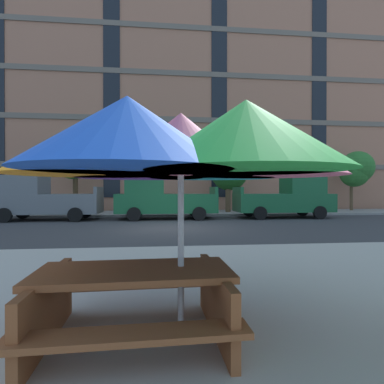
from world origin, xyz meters
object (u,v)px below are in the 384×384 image
(street_tree_left, at_px, (73,158))
(pickup_green_midblock, at_px, (287,199))
(picnic_table, at_px, (135,299))
(pickup_green, at_px, (162,199))
(street_tree_middle, at_px, (229,172))
(street_tree_right, at_px, (355,169))
(patio_umbrella, at_px, (181,148))
(pickup_gray, at_px, (43,200))

(street_tree_left, bearing_deg, pickup_green_midblock, -14.84)
(street_tree_left, relative_size, picnic_table, 2.62)
(pickup_green, distance_m, street_tree_middle, 5.54)
(street_tree_middle, bearing_deg, street_tree_right, 1.77)
(pickup_green_midblock, distance_m, patio_umbrella, 14.34)
(street_tree_right, distance_m, patio_umbrella, 20.67)
(street_tree_right, bearing_deg, pickup_green_midblock, -151.33)
(street_tree_left, distance_m, street_tree_right, 18.32)
(pickup_green_midblock, distance_m, picnic_table, 14.59)
(pickup_green_midblock, relative_size, street_tree_left, 1.06)
(pickup_gray, bearing_deg, picnic_table, -66.46)
(street_tree_right, bearing_deg, patio_umbrella, -128.62)
(street_tree_left, xyz_separation_m, street_tree_middle, (9.57, -0.02, -0.82))
(street_tree_middle, height_order, street_tree_right, street_tree_right)
(pickup_green, height_order, street_tree_right, street_tree_right)
(pickup_green, bearing_deg, street_tree_middle, 36.65)
(street_tree_left, bearing_deg, street_tree_middle, -0.15)
(pickup_green, height_order, street_tree_middle, street_tree_middle)
(pickup_gray, relative_size, street_tree_right, 1.24)
(pickup_green_midblock, bearing_deg, street_tree_middle, 127.95)
(pickup_green, distance_m, pickup_green_midblock, 6.72)
(street_tree_right, distance_m, picnic_table, 21.11)
(pickup_gray, relative_size, pickup_green, 1.00)
(street_tree_left, relative_size, patio_umbrella, 1.49)
(pickup_green_midblock, distance_m, street_tree_right, 7.39)
(pickup_gray, distance_m, street_tree_middle, 10.74)
(pickup_gray, relative_size, patio_umbrella, 1.57)
(patio_umbrella, bearing_deg, pickup_green, 90.50)
(pickup_gray, xyz_separation_m, patio_umbrella, (6.00, -12.70, 0.89))
(pickup_gray, xyz_separation_m, pickup_green_midblock, (12.61, 0.00, 0.00))
(street_tree_middle, height_order, picnic_table, street_tree_middle)
(street_tree_right, xyz_separation_m, picnic_table, (-13.33, -16.20, -2.40))
(patio_umbrella, bearing_deg, pickup_green_midblock, 62.51)
(street_tree_left, height_order, picnic_table, street_tree_left)
(street_tree_left, relative_size, street_tree_middle, 1.26)
(pickup_gray, xyz_separation_m, street_tree_middle, (10.14, 3.16, 1.60))
(pickup_green, bearing_deg, pickup_gray, 180.00)
(pickup_green, xyz_separation_m, street_tree_right, (13.00, 3.43, 1.86))
(pickup_green_midblock, relative_size, street_tree_right, 1.24)
(picnic_table, bearing_deg, pickup_gray, 113.54)
(patio_umbrella, bearing_deg, street_tree_middle, 75.37)
(pickup_green, bearing_deg, pickup_green_midblock, 0.00)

